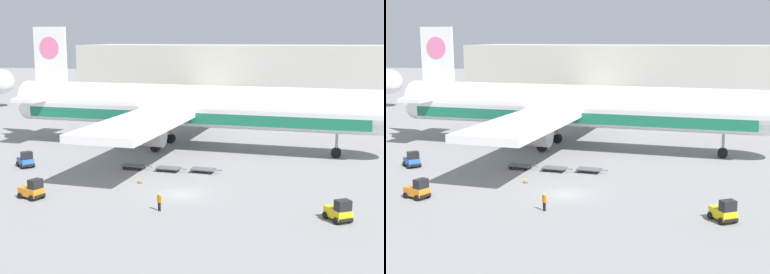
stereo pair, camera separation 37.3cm
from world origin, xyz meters
The scene contains 11 objects.
ground_plane centered at (0.00, 0.00, 0.00)m, with size 400.00×400.00×0.00m, color gray.
terminal_building centered at (12.13, 56.34, 6.99)m, with size 90.00×18.20×14.00m.
airplane_main centered at (-4.87, 22.07, 5.84)m, with size 58.09×48.43×17.00m.
baggage_tug_foreground centered at (14.96, -4.67, 0.88)m, with size 2.58×2.82×2.00m.
baggage_tug_mid centered at (-21.15, 6.92, 0.88)m, with size 2.76×2.70×2.00m.
baggage_tug_far centered at (-13.87, -4.52, 0.88)m, with size 2.77×2.30×2.00m.
baggage_dolly_lead centered at (-8.09, 8.97, 0.39)m, with size 3.76×1.74×0.48m.
baggage_dolly_second centered at (-3.79, 8.74, 0.39)m, with size 3.76×1.74×0.48m.
baggage_dolly_third centered at (0.31, 9.10, 0.39)m, with size 3.76×1.74×0.48m.
ground_crew_near centered at (-0.77, -5.43, 0.98)m, with size 0.49×0.38×1.67m.
traffic_cone_near centered at (-5.48, 3.17, 0.35)m, with size 0.40×0.40×0.72m.
Camera 1 is at (12.36, -49.92, 15.45)m, focal length 50.00 mm.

